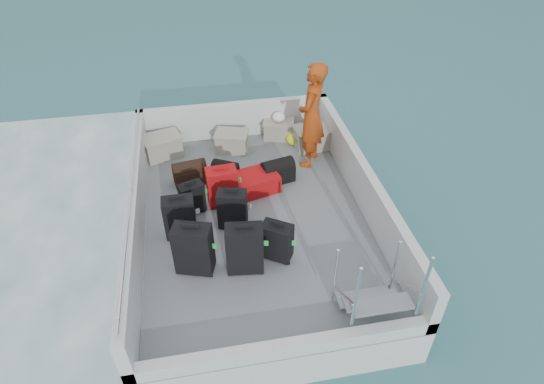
{
  "coord_description": "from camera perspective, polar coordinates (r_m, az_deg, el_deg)",
  "views": [
    {
      "loc": [
        -0.7,
        -5.28,
        5.27
      ],
      "look_at": [
        0.29,
        0.05,
        1.0
      ],
      "focal_mm": 30.0,
      "sensor_mm": 36.0,
      "label": 1
    }
  ],
  "objects": [
    {
      "name": "crate_1",
      "position": [
        8.5,
        -5.06,
        6.27
      ],
      "size": [
        0.65,
        0.53,
        0.34
      ],
      "primitive_type": "cube",
      "rotation": [
        0.0,
        0.0,
        -0.3
      ],
      "color": "gray",
      "rests_on": "deck"
    },
    {
      "name": "ground",
      "position": [
        7.49,
        -2.12,
        -6.49
      ],
      "size": [
        160.0,
        160.0,
        0.0
      ],
      "primitive_type": "plane",
      "color": "#184856",
      "rests_on": "ground"
    },
    {
      "name": "suitcase_2",
      "position": [
        7.07,
        -9.98,
        -0.81
      ],
      "size": [
        0.41,
        0.32,
        0.53
      ],
      "primitive_type": "cube",
      "rotation": [
        0.0,
        0.0,
        0.33
      ],
      "color": "black",
      "rests_on": "deck"
    },
    {
      "name": "duffel_0",
      "position": [
        7.75,
        -10.22,
        2.17
      ],
      "size": [
        0.59,
        0.39,
        0.32
      ],
      "primitive_type": null,
      "rotation": [
        0.0,
        0.0,
        0.17
      ],
      "color": "black",
      "rests_on": "deck"
    },
    {
      "name": "ferry_hull",
      "position": [
        7.28,
        -2.17,
        -4.81
      ],
      "size": [
        3.6,
        5.0,
        0.6
      ],
      "primitive_type": "cube",
      "color": "silver",
      "rests_on": "ground"
    },
    {
      "name": "passenger",
      "position": [
        7.77,
        4.99,
        9.5
      ],
      "size": [
        0.73,
        0.82,
        1.86
      ],
      "primitive_type": "imported",
      "rotation": [
        0.0,
        0.0,
        -2.11
      ],
      "color": "#E25015",
      "rests_on": "deck"
    },
    {
      "name": "suitcase_8",
      "position": [
        7.47,
        -2.31,
        1.19
      ],
      "size": [
        0.88,
        0.69,
        0.31
      ],
      "primitive_type": "cube",
      "rotation": [
        0.0,
        0.0,
        1.82
      ],
      "color": "#AF0D11",
      "rests_on": "deck"
    },
    {
      "name": "crate_0",
      "position": [
        8.52,
        -13.55,
        5.54
      ],
      "size": [
        0.73,
        0.6,
        0.38
      ],
      "primitive_type": "cube",
      "rotation": [
        0.0,
        0.0,
        0.29
      ],
      "color": "gray",
      "rests_on": "deck"
    },
    {
      "name": "deck_fittings",
      "position": [
        6.63,
        1.07,
        -1.94
      ],
      "size": [
        3.6,
        5.0,
        0.9
      ],
      "color": "#BABFBF",
      "rests_on": "deck"
    },
    {
      "name": "suitcase_3",
      "position": [
        6.02,
        -3.45,
        -7.18
      ],
      "size": [
        0.52,
        0.34,
        0.74
      ],
      "primitive_type": "cube",
      "rotation": [
        0.0,
        0.0,
        -0.12
      ],
      "color": "black",
      "rests_on": "deck"
    },
    {
      "name": "suitcase_1",
      "position": [
        6.65,
        -11.5,
        -3.19
      ],
      "size": [
        0.45,
        0.26,
        0.67
      ],
      "primitive_type": "cube",
      "rotation": [
        0.0,
        0.0,
        0.01
      ],
      "color": "black",
      "rests_on": "deck"
    },
    {
      "name": "white_bag",
      "position": [
        8.73,
        0.85,
        9.23
      ],
      "size": [
        0.24,
        0.24,
        0.18
      ],
      "primitive_type": "ellipsoid",
      "color": "white",
      "rests_on": "crate_2"
    },
    {
      "name": "suitcase_4",
      "position": [
        6.71,
        -4.98,
        -2.2
      ],
      "size": [
        0.47,
        0.34,
        0.63
      ],
      "primitive_type": "cube",
      "rotation": [
        0.0,
        0.0,
        -0.24
      ],
      "color": "black",
      "rests_on": "deck"
    },
    {
      "name": "yellow_bag",
      "position": [
        8.68,
        2.7,
        6.67
      ],
      "size": [
        0.28,
        0.26,
        0.22
      ],
      "primitive_type": "ellipsoid",
      "color": "yellow",
      "rests_on": "deck"
    },
    {
      "name": "crate_2",
      "position": [
        8.85,
        0.84,
        7.79
      ],
      "size": [
        0.62,
        0.51,
        0.33
      ],
      "primitive_type": "cube",
      "rotation": [
        0.0,
        0.0,
        -0.27
      ],
      "color": "gray",
      "rests_on": "deck"
    },
    {
      "name": "deck",
      "position": [
        7.08,
        -2.23,
        -2.98
      ],
      "size": [
        3.3,
        4.7,
        0.02
      ],
      "primitive_type": "cube",
      "color": "slate",
      "rests_on": "ferry_hull"
    },
    {
      "name": "suitcase_0",
      "position": [
        6.08,
        -9.8,
        -7.14
      ],
      "size": [
        0.55,
        0.41,
        0.76
      ],
      "primitive_type": "cube",
      "rotation": [
        0.0,
        0.0,
        -0.3
      ],
      "color": "black",
      "rests_on": "deck"
    },
    {
      "name": "crate_3",
      "position": [
        8.57,
        5.04,
        6.71
      ],
      "size": [
        0.66,
        0.47,
        0.38
      ],
      "primitive_type": "cube",
      "rotation": [
        0.0,
        0.0,
        0.07
      ],
      "color": "gray",
      "rests_on": "deck"
    },
    {
      "name": "duffel_2",
      "position": [
        7.68,
        0.74,
        2.44
      ],
      "size": [
        0.59,
        0.42,
        0.32
      ],
      "primitive_type": null,
      "rotation": [
        0.0,
        0.0,
        0.23
      ],
      "color": "black",
      "rests_on": "deck"
    },
    {
      "name": "duffel_1",
      "position": [
        7.68,
        -5.88,
        2.21
      ],
      "size": [
        0.5,
        0.46,
        0.32
      ],
      "primitive_type": null,
      "rotation": [
        0.0,
        0.0,
        -0.5
      ],
      "color": "black",
      "rests_on": "deck"
    },
    {
      "name": "suitcase_6",
      "position": [
        6.22,
        0.6,
        -6.26
      ],
      "size": [
        0.48,
        0.43,
        0.58
      ],
      "primitive_type": "cube",
      "rotation": [
        0.0,
        0.0,
        -0.56
      ],
      "color": "black",
      "rests_on": "deck"
    },
    {
      "name": "suitcase_5",
      "position": [
        7.13,
        -6.26,
        0.64
      ],
      "size": [
        0.49,
        0.31,
        0.65
      ],
      "primitive_type": "cube",
      "rotation": [
        0.0,
        0.0,
        0.06
      ],
      "color": "#AF0D11",
      "rests_on": "deck"
    }
  ]
}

